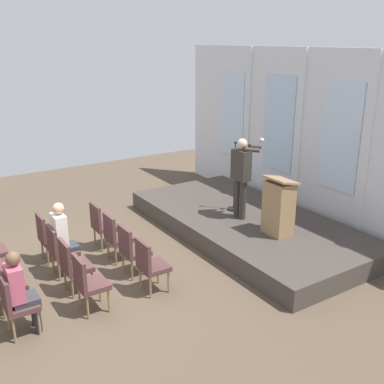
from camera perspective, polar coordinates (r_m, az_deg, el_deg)
ground_plane at (r=8.34m, az=-15.15°, el=-10.92°), size 14.69×14.69×0.00m
rear_partition at (r=10.57m, az=14.43°, el=6.65°), size 9.05×0.14×3.85m
stage_platform at (r=9.99m, az=6.89°, el=-4.05°), size 5.56×2.75×0.40m
speaker at (r=9.52m, az=6.16°, el=2.44°), size 0.51×0.69×1.71m
mic_stand at (r=10.15m, az=5.25°, el=-0.40°), size 0.28×0.28×1.55m
lectern at (r=8.94m, az=10.73°, el=-1.83°), size 0.60×0.48×1.16m
chair_r0_c0 at (r=9.29m, az=-11.20°, el=-3.81°), size 0.46×0.44×0.94m
chair_r0_c1 at (r=8.71m, az=-9.50°, el=-5.26°), size 0.46×0.44×0.94m
chair_r0_c2 at (r=8.15m, az=-7.55°, el=-6.91°), size 0.46×0.44×0.94m
chair_r0_c3 at (r=7.60m, az=-5.30°, el=-8.80°), size 0.46×0.44×0.94m
chair_r1_c0 at (r=9.00m, az=-17.46°, el=-5.10°), size 0.46×0.44×0.94m
chair_r1_c1 at (r=8.40m, az=-16.16°, el=-6.72°), size 0.46×0.44×0.94m
audience_r1_c1 at (r=8.33m, az=-15.78°, el=-5.23°), size 0.36×0.39×1.37m
chair_r1_c2 at (r=7.81m, az=-14.65°, el=-8.57°), size 0.46×0.44×0.94m
chair_r1_c3 at (r=7.23m, az=-12.87°, el=-10.72°), size 0.46×0.44×0.94m
chair_r2_c2 at (r=7.61m, az=-22.31°, el=-10.20°), size 0.46×0.44×0.94m
chair_r2_c3 at (r=7.01m, az=-21.17°, el=-12.59°), size 0.46×0.44×0.94m
audience_r2_c3 at (r=6.94m, az=-20.67°, el=-11.16°), size 0.36×0.39×1.28m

